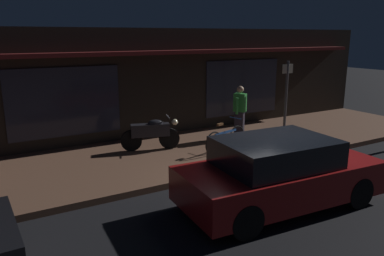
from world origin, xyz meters
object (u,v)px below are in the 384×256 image
motorcycle (151,133)px  parked_car_far (278,173)px  sign_post (286,93)px  bicycle_parked (225,139)px  person_bystander (240,111)px

motorcycle → parked_car_far: size_ratio=0.40×
motorcycle → sign_post: sign_post is taller
parked_car_far → bicycle_parked: bearing=73.1°
motorcycle → sign_post: 4.86m
motorcycle → sign_post: size_ratio=0.69×
bicycle_parked → person_bystander: size_ratio=0.97×
motorcycle → person_bystander: bearing=-3.2°
bicycle_parked → sign_post: (3.01, 0.78, 1.00)m
motorcycle → bicycle_parked: (1.76, -1.19, -0.14)m
motorcycle → parked_car_far: 4.47m
bicycle_parked → sign_post: 3.26m
sign_post → motorcycle: bearing=175.2°
bicycle_parked → parked_car_far: 3.36m
parked_car_far → sign_post: bearing=45.1°
bicycle_parked → motorcycle: bearing=146.0°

